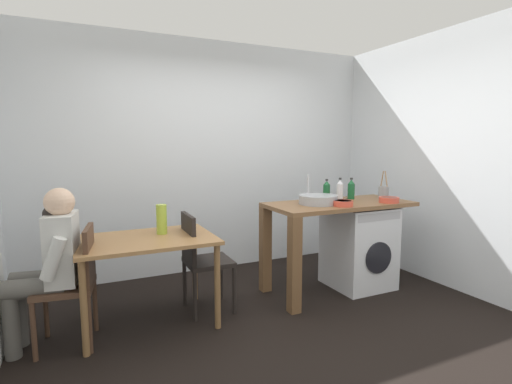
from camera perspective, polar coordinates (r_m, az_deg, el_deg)
ground_plane at (r=3.40m, az=2.86°, el=-19.32°), size 5.46×5.46×0.00m
wall_back at (r=4.67m, az=-7.23°, el=5.05°), size 4.60×0.10×2.70m
wall_counter_side at (r=4.49m, az=28.07°, el=4.19°), size 0.10×3.80×2.70m
dining_table at (r=3.37m, az=-15.79°, el=-8.14°), size 1.10×0.76×0.74m
chair_person_seat at (r=3.27m, az=-25.07°, el=-11.54°), size 0.46×0.46×0.90m
chair_opposite at (r=3.56m, az=-8.18°, el=-9.39°), size 0.41×0.41×0.90m
seated_person at (r=3.25m, az=-28.06°, el=-8.80°), size 0.53×0.53×1.20m
kitchen_counter at (r=3.94m, az=9.69°, el=-3.99°), size 1.50×0.68×0.92m
washing_machine at (r=4.30m, az=14.85°, el=-7.73°), size 0.60×0.61×0.86m
sink_basin at (r=3.88m, az=9.13°, el=-1.11°), size 0.38×0.38×0.09m
tap at (r=4.02m, az=7.71°, el=0.56°), size 0.02×0.02×0.28m
bottle_tall_green at (r=4.27m, az=10.35°, el=0.31°), size 0.07×0.07×0.21m
bottle_squat_brown at (r=4.24m, az=12.26°, el=0.34°), size 0.07×0.07×0.23m
bottle_clear_small at (r=4.30m, az=13.83°, el=0.37°), size 0.07×0.07×0.23m
mixing_bowl at (r=3.81m, az=12.66°, el=-1.57°), size 0.20×0.20×0.05m
utensil_crock at (r=4.47m, az=18.26°, el=0.03°), size 0.11×0.11×0.30m
colander at (r=4.16m, az=18.98°, el=-1.05°), size 0.20×0.20×0.06m
vase at (r=3.44m, az=-13.73°, el=-3.91°), size 0.09×0.09×0.26m
scissors at (r=3.93m, az=12.50°, el=-1.69°), size 0.15×0.06×0.01m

